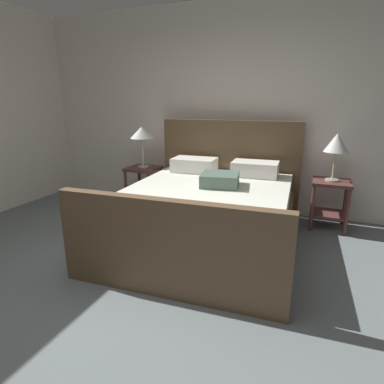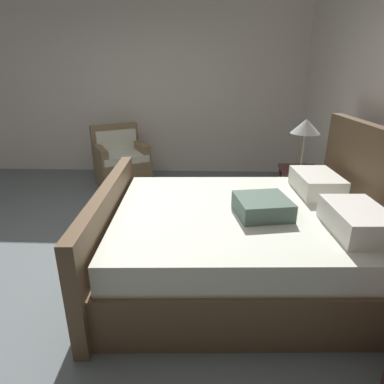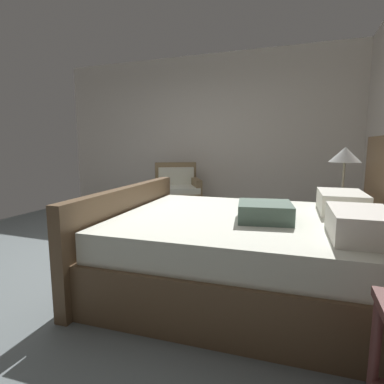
% 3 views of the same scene
% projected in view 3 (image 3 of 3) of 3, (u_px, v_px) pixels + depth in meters
% --- Properties ---
extents(ground_plane, '(5.79, 5.48, 0.02)m').
position_uv_depth(ground_plane, '(111.00, 260.00, 3.28)').
color(ground_plane, slate).
extents(wall_side_left, '(0.12, 5.60, 2.81)m').
position_uv_depth(wall_side_left, '(200.00, 134.00, 5.81)').
color(wall_side_left, silver).
rests_on(wall_side_left, ground).
extents(bed, '(1.99, 2.37, 1.28)m').
position_uv_depth(bed, '(252.00, 248.00, 2.57)').
color(bed, brown).
rests_on(bed, ground).
extents(nightstand_left, '(0.44, 0.44, 0.60)m').
position_uv_depth(nightstand_left, '(341.00, 217.00, 3.47)').
color(nightstand_left, brown).
rests_on(nightstand_left, ground).
extents(table_lamp_left, '(0.33, 0.33, 0.58)m').
position_uv_depth(table_lamp_left, '(345.00, 156.00, 3.37)').
color(table_lamp_left, '#B7B293').
rests_on(table_lamp_left, nightstand_left).
extents(armchair, '(0.99, 0.99, 0.90)m').
position_uv_depth(armchair, '(177.00, 196.00, 5.27)').
color(armchair, olive).
rests_on(armchair, ground).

